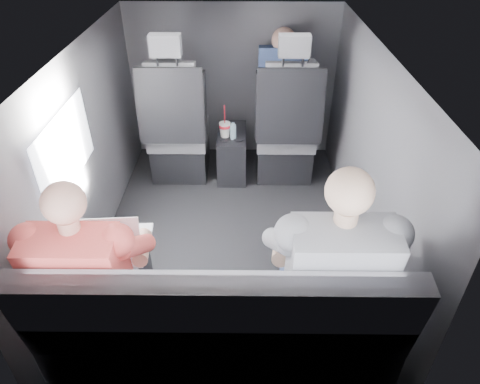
{
  "coord_description": "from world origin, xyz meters",
  "views": [
    {
      "loc": [
        0.1,
        -2.36,
        2.07
      ],
      "look_at": [
        0.08,
        -0.05,
        0.44
      ],
      "focal_mm": 32.0,
      "sensor_mm": 36.0,
      "label": 1
    }
  ],
  "objects_px": {
    "water_bottle": "(233,132)",
    "laptop_black": "(324,251)",
    "laptop_white": "(110,243)",
    "passenger_front_right": "(281,84)",
    "rear_bench": "(222,335)",
    "passenger_rear_left": "(97,274)",
    "center_console": "(232,153)",
    "front_seat_left": "(178,135)",
    "passenger_rear_right": "(328,272)",
    "soda_cup": "(225,129)",
    "front_seat_right": "(285,135)"
  },
  "relations": [
    {
      "from": "water_bottle",
      "to": "laptop_black",
      "type": "height_order",
      "value": "laptop_black"
    },
    {
      "from": "laptop_white",
      "to": "passenger_front_right",
      "type": "distance_m",
      "value": 2.11
    },
    {
      "from": "rear_bench",
      "to": "passenger_rear_left",
      "type": "height_order",
      "value": "passenger_rear_left"
    },
    {
      "from": "passenger_front_right",
      "to": "center_console",
      "type": "bearing_deg",
      "value": -152.21
    },
    {
      "from": "front_seat_left",
      "to": "passenger_rear_right",
      "type": "relative_size",
      "value": 1.01
    },
    {
      "from": "rear_bench",
      "to": "passenger_rear_right",
      "type": "bearing_deg",
      "value": 10.88
    },
    {
      "from": "laptop_white",
      "to": "passenger_rear_left",
      "type": "height_order",
      "value": "passenger_rear_left"
    },
    {
      "from": "rear_bench",
      "to": "passenger_rear_left",
      "type": "relative_size",
      "value": 1.34
    },
    {
      "from": "soda_cup",
      "to": "passenger_front_right",
      "type": "bearing_deg",
      "value": 32.75
    },
    {
      "from": "rear_bench",
      "to": "passenger_rear_right",
      "type": "height_order",
      "value": "passenger_rear_right"
    },
    {
      "from": "front_seat_right",
      "to": "center_console",
      "type": "height_order",
      "value": "front_seat_right"
    },
    {
      "from": "front_seat_right",
      "to": "water_bottle",
      "type": "xyz_separation_m",
      "value": [
        -0.44,
        -0.07,
        0.06
      ]
    },
    {
      "from": "laptop_black",
      "to": "passenger_front_right",
      "type": "height_order",
      "value": "passenger_front_right"
    },
    {
      "from": "laptop_black",
      "to": "passenger_front_right",
      "type": "bearing_deg",
      "value": 92.45
    },
    {
      "from": "center_console",
      "to": "passenger_rear_right",
      "type": "xyz_separation_m",
      "value": [
        0.49,
        -1.85,
        0.44
      ]
    },
    {
      "from": "water_bottle",
      "to": "passenger_front_right",
      "type": "distance_m",
      "value": 0.59
    },
    {
      "from": "center_console",
      "to": "passenger_front_right",
      "type": "bearing_deg",
      "value": 27.79
    },
    {
      "from": "passenger_rear_right",
      "to": "front_seat_right",
      "type": "bearing_deg",
      "value": 91.35
    },
    {
      "from": "soda_cup",
      "to": "laptop_black",
      "type": "bearing_deg",
      "value": -71.25
    },
    {
      "from": "rear_bench",
      "to": "passenger_rear_left",
      "type": "xyz_separation_m",
      "value": [
        -0.58,
        0.1,
        0.31
      ]
    },
    {
      "from": "front_seat_left",
      "to": "soda_cup",
      "type": "bearing_deg",
      "value": -6.13
    },
    {
      "from": "water_bottle",
      "to": "soda_cup",
      "type": "bearing_deg",
      "value": 159.31
    },
    {
      "from": "laptop_black",
      "to": "soda_cup",
      "type": "bearing_deg",
      "value": 108.75
    },
    {
      "from": "front_seat_left",
      "to": "laptop_white",
      "type": "relative_size",
      "value": 3.28
    },
    {
      "from": "front_seat_right",
      "to": "center_console",
      "type": "relative_size",
      "value": 2.64
    },
    {
      "from": "passenger_rear_left",
      "to": "laptop_black",
      "type": "bearing_deg",
      "value": 7.74
    },
    {
      "from": "passenger_rear_left",
      "to": "passenger_rear_right",
      "type": "bearing_deg",
      "value": -0.06
    },
    {
      "from": "passenger_rear_left",
      "to": "front_seat_left",
      "type": "bearing_deg",
      "value": 86.01
    },
    {
      "from": "center_console",
      "to": "laptop_white",
      "type": "distance_m",
      "value": 1.8
    },
    {
      "from": "passenger_rear_left",
      "to": "rear_bench",
      "type": "bearing_deg",
      "value": -9.44
    },
    {
      "from": "passenger_rear_right",
      "to": "passenger_front_right",
      "type": "height_order",
      "value": "passenger_rear_right"
    },
    {
      "from": "center_console",
      "to": "laptop_black",
      "type": "bearing_deg",
      "value": -73.75
    },
    {
      "from": "water_bottle",
      "to": "passenger_rear_right",
      "type": "distance_m",
      "value": 1.81
    },
    {
      "from": "center_console",
      "to": "water_bottle",
      "type": "bearing_deg",
      "value": -82.35
    },
    {
      "from": "water_bottle",
      "to": "laptop_black",
      "type": "distance_m",
      "value": 1.67
    },
    {
      "from": "water_bottle",
      "to": "front_seat_left",
      "type": "bearing_deg",
      "value": 171.65
    },
    {
      "from": "front_seat_left",
      "to": "water_bottle",
      "type": "relative_size",
      "value": 8.89
    },
    {
      "from": "center_console",
      "to": "passenger_rear_left",
      "type": "xyz_separation_m",
      "value": [
        -0.58,
        -1.85,
        0.42
      ]
    },
    {
      "from": "front_seat_right",
      "to": "soda_cup",
      "type": "height_order",
      "value": "front_seat_right"
    },
    {
      "from": "rear_bench",
      "to": "passenger_front_right",
      "type": "height_order",
      "value": "passenger_front_right"
    },
    {
      "from": "soda_cup",
      "to": "water_bottle",
      "type": "height_order",
      "value": "soda_cup"
    },
    {
      "from": "front_seat_left",
      "to": "passenger_rear_left",
      "type": "xyz_separation_m",
      "value": [
        -0.13,
        -1.81,
        0.22
      ]
    },
    {
      "from": "soda_cup",
      "to": "water_bottle",
      "type": "distance_m",
      "value": 0.07
    },
    {
      "from": "rear_bench",
      "to": "passenger_rear_right",
      "type": "distance_m",
      "value": 0.6
    },
    {
      "from": "front_seat_left",
      "to": "laptop_white",
      "type": "distance_m",
      "value": 1.63
    },
    {
      "from": "soda_cup",
      "to": "passenger_rear_right",
      "type": "relative_size",
      "value": 0.22
    },
    {
      "from": "front_seat_left",
      "to": "center_console",
      "type": "relative_size",
      "value": 2.64
    },
    {
      "from": "front_seat_right",
      "to": "soda_cup",
      "type": "xyz_separation_m",
      "value": [
        -0.5,
        -0.04,
        0.07
      ]
    },
    {
      "from": "water_bottle",
      "to": "passenger_rear_left",
      "type": "relative_size",
      "value": 0.12
    },
    {
      "from": "laptop_white",
      "to": "passenger_front_right",
      "type": "relative_size",
      "value": 0.5
    }
  ]
}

